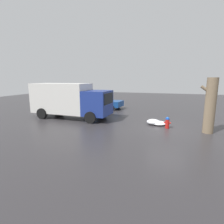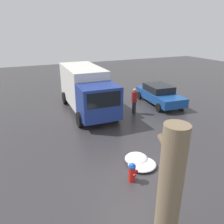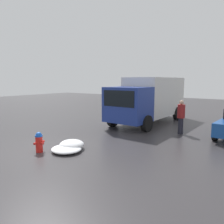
% 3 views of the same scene
% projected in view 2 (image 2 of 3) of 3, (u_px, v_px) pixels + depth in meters
% --- Properties ---
extents(ground_plane, '(60.00, 60.00, 0.00)m').
position_uv_depth(ground_plane, '(132.00, 181.00, 8.30)').
color(ground_plane, '#333033').
extents(fire_hydrant, '(0.47, 0.37, 0.79)m').
position_uv_depth(fire_hydrant, '(132.00, 172.00, 8.16)').
color(fire_hydrant, red).
rests_on(fire_hydrant, ground_plane).
extents(tree_trunk, '(0.96, 0.63, 3.41)m').
position_uv_depth(tree_trunk, '(170.00, 185.00, 5.51)').
color(tree_trunk, '#7F6B51').
rests_on(tree_trunk, ground_plane).
extents(delivery_truck, '(6.87, 2.75, 2.94)m').
position_uv_depth(delivery_truck, '(86.00, 88.00, 14.86)').
color(delivery_truck, navy).
rests_on(delivery_truck, ground_plane).
extents(pedestrian, '(0.38, 0.38, 1.75)m').
position_uv_depth(pedestrian, '(134.00, 100.00, 14.49)').
color(pedestrian, '#23232D').
rests_on(pedestrian, ground_plane).
extents(parked_car, '(4.64, 2.40, 1.41)m').
position_uv_depth(parked_car, '(159.00, 94.00, 16.58)').
color(parked_car, '#194793').
rests_on(parked_car, ground_plane).
extents(snow_pile_by_hydrant, '(1.12, 1.20, 0.23)m').
position_uv_depth(snow_pile_by_hydrant, '(142.00, 164.00, 9.11)').
color(snow_pile_by_hydrant, white).
rests_on(snow_pile_by_hydrant, ground_plane).
extents(snow_pile_curbside, '(0.97, 0.99, 0.38)m').
position_uv_depth(snow_pile_curbside, '(136.00, 159.00, 9.36)').
color(snow_pile_curbside, white).
rests_on(snow_pile_curbside, ground_plane).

